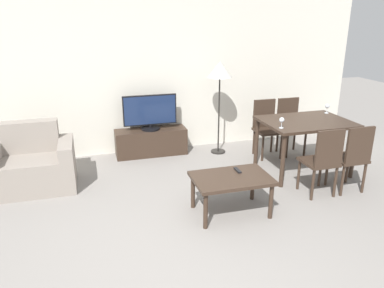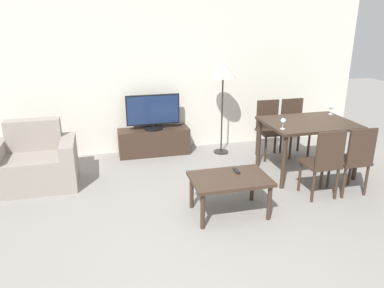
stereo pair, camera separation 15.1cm
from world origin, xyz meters
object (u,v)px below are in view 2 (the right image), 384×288
tv_stand (154,142)px  wine_glass_left (283,121)px  dining_chair_far (294,124)px  armchair (35,164)px  wine_glass_center (331,108)px  remote_primary (236,171)px  dining_chair_far_left (269,126)px  floor_lamp (223,73)px  tv (153,112)px  dining_chair_near_right (354,157)px  dining_chair_near (324,160)px  coffee_table (230,182)px  dining_table (308,128)px

tv_stand → wine_glass_left: wine_glass_left is taller
dining_chair_far → armchair: bearing=-176.0°
wine_glass_center → remote_primary: bearing=-151.6°
dining_chair_far_left → floor_lamp: (-0.70, 0.32, 0.82)m
armchair → wine_glass_center: 4.30m
tv → wine_glass_left: size_ratio=5.88×
dining_chair_near_right → dining_chair_near: bearing=180.0°
dining_chair_far_left → dining_chair_near_right: bearing=-74.4°
dining_chair_near → wine_glass_left: wine_glass_left is taller
tv → dining_chair_near_right: (2.22, -2.06, -0.21)m
armchair → coffee_table: bearing=-30.8°
tv → dining_chair_near: tv is taller
dining_chair_far_left → wine_glass_left: size_ratio=6.21×
tv_stand → floor_lamp: 1.57m
remote_primary → dining_chair_far: bearing=44.0°
coffee_table → remote_primary: (0.13, 0.13, 0.07)m
coffee_table → remote_primary: 0.19m
dining_table → dining_chair_far: 0.82m
tv → wine_glass_left: bearing=-45.9°
armchair → dining_chair_far: 3.96m
dining_chair_far → wine_glass_center: (0.32, -0.49, 0.37)m
tv → dining_chair_near_right: bearing=-42.9°
coffee_table → dining_chair_near: dining_chair_near is taller
tv_stand → armchair: bearing=-154.9°
floor_lamp → wine_glass_center: bearing=-29.4°
tv → armchair: bearing=-155.0°
coffee_table → dining_chair_far: 2.34m
dining_chair_near_right → dining_table: bearing=105.6°
dining_table → dining_chair_far_left: dining_chair_far_left is taller
wine_glass_left → wine_glass_center: same height
tv_stand → tv: size_ratio=1.34×
dining_chair_near → remote_primary: 1.12m
wine_glass_left → dining_chair_near_right: bearing=-35.8°
wine_glass_center → tv_stand: bearing=158.1°
armchair → dining_table: (3.73, -0.49, 0.37)m
armchair → dining_table: armchair is taller
armchair → dining_chair_far: (3.95, 0.28, 0.19)m
dining_chair_near → floor_lamp: bearing=110.6°
tv → wine_glass_left: 2.14m
dining_chair_near_right → remote_primary: (-1.55, 0.04, -0.04)m
dining_chair_near → dining_chair_far_left: size_ratio=1.00×
remote_primary → floor_lamp: bearing=76.9°
dining_chair_far_left → floor_lamp: 1.12m
dining_table → dining_chair_near_right: bearing=-74.4°
dining_chair_far → floor_lamp: (-1.13, 0.32, 0.82)m
tv → dining_chair_far_left: tv is taller
tv_stand → wine_glass_center: size_ratio=7.88×
dining_chair_near_right → dining_chair_far_left: bearing=105.6°
dining_chair_near → remote_primary: bearing=178.0°
tv_stand → dining_chair_near_right: size_ratio=1.27×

